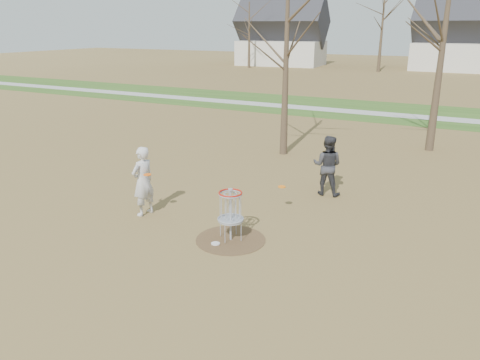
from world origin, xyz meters
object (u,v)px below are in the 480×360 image
Objects in this scene: disc_grounded at (216,243)px; disc_golf_basket at (230,207)px; player_throwing at (327,165)px; player_standing at (143,181)px.

disc_grounded is 0.16× the size of disc_golf_basket.
disc_grounded is 1.00m from disc_golf_basket.
player_throwing is 1.44× the size of disc_golf_basket.
disc_golf_basket reaches higher than disc_grounded.
player_throwing is at bearing 144.24° from player_standing.
disc_golf_basket is at bearing 71.58° from player_throwing.
player_standing is 1.50× the size of disc_golf_basket.
player_throwing is at bearing 75.65° from disc_golf_basket.
disc_grounded is at bearing 70.28° from player_throwing.
disc_golf_basket is (3.03, -0.37, -0.10)m from player_standing.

